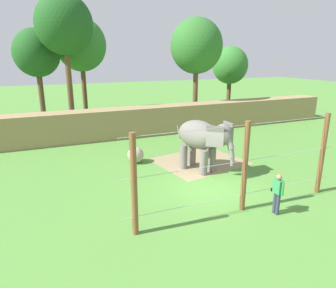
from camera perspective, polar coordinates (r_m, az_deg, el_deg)
ground_plane at (r=14.76m, az=7.59°, el=-8.09°), size 120.00×120.00×0.00m
dirt_patch at (r=18.18m, az=5.91°, el=-3.25°), size 5.51×5.00×0.01m
embankment_wall at (r=23.95m, az=-5.61°, el=4.26°), size 36.00×1.80×2.20m
elephant at (r=16.16m, az=6.52°, el=1.17°), size 2.40×3.57×2.82m
enrichment_ball at (r=17.83m, az=-6.12°, el=-2.06°), size 0.95×0.95×0.95m
cable_fence at (r=12.27m, az=13.82°, el=-4.24°), size 9.73×0.22×3.69m
zookeeper at (r=12.73m, az=19.91°, el=-8.52°), size 0.22×0.58×1.67m
tree_far_left at (r=28.12m, az=-23.47°, el=15.33°), size 3.74×3.74×8.25m
tree_left_of_centre at (r=27.80m, az=5.37°, el=17.81°), size 4.54×4.54×9.26m
tree_behind_wall at (r=25.81m, az=-18.94°, el=20.35°), size 4.31×4.31×10.59m
tree_right_of_centre at (r=30.28m, az=-16.05°, el=17.42°), size 4.57×4.57×9.42m
tree_far_right at (r=33.14m, az=11.61°, el=14.23°), size 3.64×3.64×7.01m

